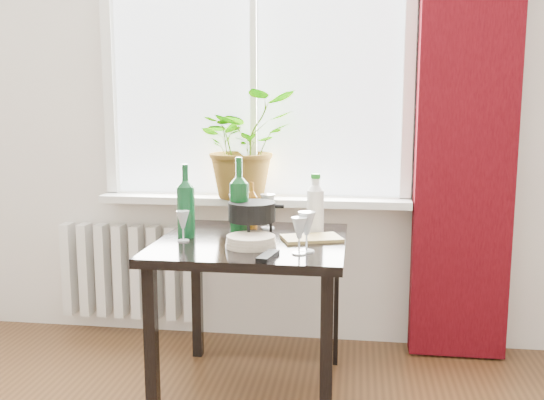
# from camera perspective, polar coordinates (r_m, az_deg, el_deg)

# --- Properties ---
(window) EXTENTS (1.72, 0.08, 1.62)m
(window) POSITION_cam_1_polar(r_m,az_deg,el_deg) (3.40, -1.66, 13.20)
(window) COLOR white
(window) RESTS_ON ground
(windowsill) EXTENTS (1.72, 0.20, 0.04)m
(windowsill) POSITION_cam_1_polar(r_m,az_deg,el_deg) (3.36, -1.81, -0.01)
(windowsill) COLOR white
(windowsill) RESTS_ON ground
(curtain) EXTENTS (0.50, 0.12, 2.56)m
(curtain) POSITION_cam_1_polar(r_m,az_deg,el_deg) (3.29, 17.86, 7.61)
(curtain) COLOR #39050A
(curtain) RESTS_ON ground
(radiator) EXTENTS (0.80, 0.10, 0.55)m
(radiator) POSITION_cam_1_polar(r_m,az_deg,el_deg) (3.69, -13.33, -6.53)
(radiator) COLOR white
(radiator) RESTS_ON ground
(table) EXTENTS (0.85, 0.85, 0.74)m
(table) POSITION_cam_1_polar(r_m,az_deg,el_deg) (2.80, -1.88, -5.56)
(table) COLOR black
(table) RESTS_ON ground
(potted_plant) EXTENTS (0.69, 0.67, 0.58)m
(potted_plant) POSITION_cam_1_polar(r_m,az_deg,el_deg) (3.29, -2.61, 5.26)
(potted_plant) COLOR #3D7920
(potted_plant) RESTS_ON windowsill
(wine_bottle_left) EXTENTS (0.09, 0.09, 0.35)m
(wine_bottle_left) POSITION_cam_1_polar(r_m,az_deg,el_deg) (2.82, -8.12, -0.01)
(wine_bottle_left) COLOR #0C411E
(wine_bottle_left) RESTS_ON table
(wine_bottle_right) EXTENTS (0.10, 0.10, 0.38)m
(wine_bottle_right) POSITION_cam_1_polar(r_m,az_deg,el_deg) (2.80, -3.10, 0.32)
(wine_bottle_right) COLOR #0D451A
(wine_bottle_right) RESTS_ON table
(bottle_amber) EXTENTS (0.06, 0.06, 0.23)m
(bottle_amber) POSITION_cam_1_polar(r_m,az_deg,el_deg) (3.01, -1.93, -0.46)
(bottle_amber) COLOR brown
(bottle_amber) RESTS_ON table
(cleaning_bottle) EXTENTS (0.11, 0.11, 0.29)m
(cleaning_bottle) POSITION_cam_1_polar(r_m,az_deg,el_deg) (2.91, 4.10, -0.28)
(cleaning_bottle) COLOR white
(cleaning_bottle) RESTS_ON table
(wineglass_front_right) EXTENTS (0.07, 0.07, 0.17)m
(wineglass_front_right) POSITION_cam_1_polar(r_m,az_deg,el_deg) (2.54, 3.28, -2.96)
(wineglass_front_right) COLOR silver
(wineglass_front_right) RESTS_ON table
(wineglass_far_right) EXTENTS (0.08, 0.08, 0.16)m
(wineglass_far_right) POSITION_cam_1_polar(r_m,az_deg,el_deg) (2.50, 2.58, -3.34)
(wineglass_far_right) COLOR white
(wineglass_far_right) RESTS_ON table
(wineglass_back_center) EXTENTS (0.09, 0.09, 0.18)m
(wineglass_back_center) POSITION_cam_1_polar(r_m,az_deg,el_deg) (3.00, -0.40, -1.03)
(wineglass_back_center) COLOR silver
(wineglass_back_center) RESTS_ON table
(wineglass_back_left) EXTENTS (0.09, 0.09, 0.18)m
(wineglass_back_left) POSITION_cam_1_polar(r_m,az_deg,el_deg) (2.96, -3.34, -1.12)
(wineglass_back_left) COLOR silver
(wineglass_back_left) RESTS_ON table
(wineglass_front_left) EXTENTS (0.08, 0.08, 0.14)m
(wineglass_front_left) POSITION_cam_1_polar(r_m,az_deg,el_deg) (2.76, -8.38, -2.42)
(wineglass_front_left) COLOR silver
(wineglass_front_left) RESTS_ON table
(plate_stack) EXTENTS (0.29, 0.29, 0.05)m
(plate_stack) POSITION_cam_1_polar(r_m,az_deg,el_deg) (2.63, -2.00, -3.90)
(plate_stack) COLOR beige
(plate_stack) RESTS_ON table
(fondue_pot) EXTENTS (0.29, 0.26, 0.17)m
(fondue_pot) POSITION_cam_1_polar(r_m,az_deg,el_deg) (2.78, -1.89, -1.91)
(fondue_pot) COLOR black
(fondue_pot) RESTS_ON table
(tv_remote) EXTENTS (0.08, 0.17, 0.02)m
(tv_remote) POSITION_cam_1_polar(r_m,az_deg,el_deg) (2.45, -0.39, -5.28)
(tv_remote) COLOR black
(tv_remote) RESTS_ON table
(cutting_board) EXTENTS (0.30, 0.25, 0.01)m
(cutting_board) POSITION_cam_1_polar(r_m,az_deg,el_deg) (2.78, 3.74, -3.60)
(cutting_board) COLOR #A78E4B
(cutting_board) RESTS_ON table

